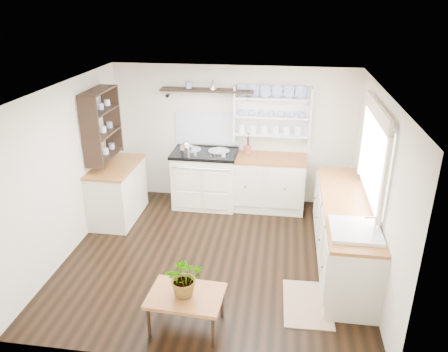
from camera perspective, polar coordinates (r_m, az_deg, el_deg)
The scene contains 19 objects.
floor at distance 6.12m, azimuth -1.23°, elevation -10.40°, with size 4.00×3.80×0.01m, color black.
wall_back at distance 7.34m, azimuth 1.13°, elevation 5.37°, with size 4.00×0.02×2.30m, color beige.
wall_right at distance 5.62m, azimuth 19.22°, elevation -1.60°, with size 0.02×3.80×2.30m, color beige.
wall_left at distance 6.21m, azimuth -19.87°, elevation 0.62°, with size 0.02×3.80×2.30m, color beige.
ceiling at distance 5.22m, azimuth -1.45°, elevation 11.20°, with size 4.00×3.80×0.01m, color white.
window at distance 5.60m, azimuth 19.00°, elevation 2.93°, with size 0.08×1.55×1.22m.
aga_cooker at distance 7.32m, azimuth -2.47°, elevation -0.24°, with size 1.06×0.74×0.98m.
back_cabinets at distance 7.25m, azimuth 5.49°, elevation -0.77°, with size 1.27×0.63×0.90m.
right_cabinets at distance 5.96m, azimuth 15.36°, elevation -7.10°, with size 0.62×2.43×0.90m.
belfast_sink at distance 5.15m, azimuth 16.62°, elevation -7.95°, with size 0.55×0.60×0.45m.
left_cabinets at distance 7.09m, azimuth -13.73°, elevation -1.93°, with size 0.62×1.13×0.90m.
plate_rack at distance 7.14m, azimuth 6.35°, elevation 8.13°, with size 1.20×0.22×0.90m.
high_shelf at distance 7.09m, azimuth -2.22°, elevation 11.07°, with size 1.50×0.29×0.16m.
left_shelving at distance 6.77m, azimuth -15.70°, elevation 6.55°, with size 0.28×0.80×1.05m, color black.
kettle at distance 7.07m, azimuth -4.96°, elevation 3.68°, with size 0.19×0.19×0.23m, color silver, non-canonical shape.
utensil_crock at distance 7.16m, azimuth 3.05°, elevation 3.45°, with size 0.12×0.12×0.14m, color brown.
center_table at distance 4.80m, azimuth -4.99°, elevation -15.59°, with size 0.81×0.60×0.43m.
potted_plant at distance 4.64m, azimuth -5.11°, elevation -13.00°, with size 0.40×0.35×0.44m, color #3F7233.
floor_rug at distance 5.38m, azimuth 10.82°, elevation -16.07°, with size 0.55×0.85×0.02m, color #987858.
Camera 1 is at (0.86, -5.04, 3.36)m, focal length 35.00 mm.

